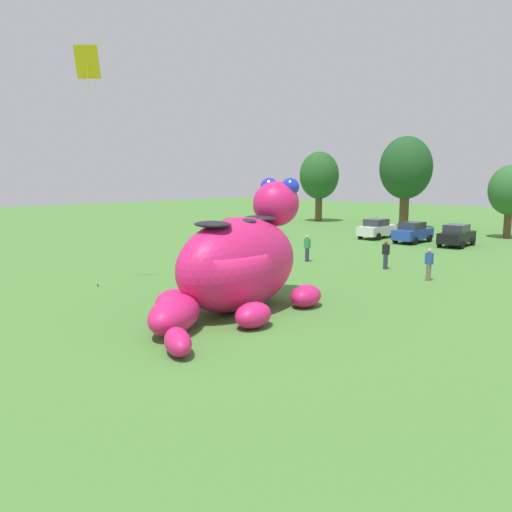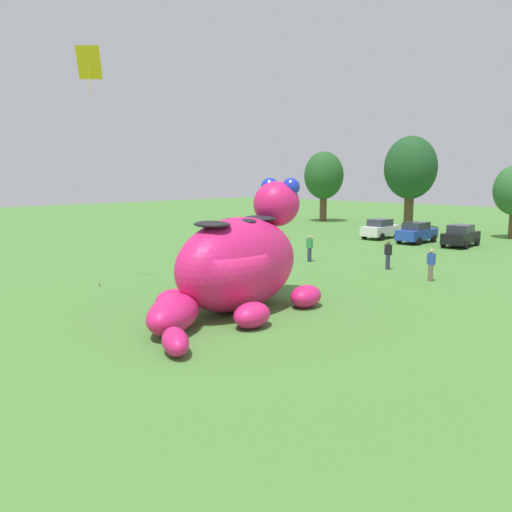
# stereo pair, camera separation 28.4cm
# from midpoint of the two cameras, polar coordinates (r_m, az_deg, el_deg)

# --- Properties ---
(ground_plane) EXTENTS (160.00, 160.00, 0.00)m
(ground_plane) POSITION_cam_midpoint_polar(r_m,az_deg,el_deg) (20.15, -2.93, -7.01)
(ground_plane) COLOR #4C8438
(giant_inflatable_creature) EXTENTS (6.74, 10.04, 5.39)m
(giant_inflatable_creature) POSITION_cam_midpoint_polar(r_m,az_deg,el_deg) (21.28, -2.25, -0.71)
(giant_inflatable_creature) COLOR #E01E6B
(giant_inflatable_creature) RESTS_ON ground
(car_white) EXTENTS (2.02, 4.14, 1.72)m
(car_white) POSITION_cam_midpoint_polar(r_m,az_deg,el_deg) (46.81, 12.92, 2.94)
(car_white) COLOR white
(car_white) RESTS_ON ground
(car_blue) EXTENTS (1.96, 4.11, 1.72)m
(car_blue) POSITION_cam_midpoint_polar(r_m,az_deg,el_deg) (44.56, 16.61, 2.51)
(car_blue) COLOR #2347B7
(car_blue) RESTS_ON ground
(car_black) EXTENTS (2.19, 4.22, 1.72)m
(car_black) POSITION_cam_midpoint_polar(r_m,az_deg,el_deg) (43.36, 20.94, 2.12)
(car_black) COLOR black
(car_black) RESTS_ON ground
(tree_far_left) EXTENTS (4.65, 4.65, 8.26)m
(tree_far_left) POSITION_cam_midpoint_polar(r_m,az_deg,el_deg) (62.96, 6.81, 8.71)
(tree_far_left) COLOR brown
(tree_far_left) RESTS_ON ground
(tree_left) EXTENTS (5.32, 5.32, 9.44)m
(tree_left) POSITION_cam_midpoint_polar(r_m,az_deg,el_deg) (56.13, 15.95, 9.21)
(tree_left) COLOR brown
(tree_left) RESTS_ON ground
(tree_mid_left) EXTENTS (3.59, 3.59, 6.38)m
(tree_mid_left) POSITION_cam_midpoint_polar(r_m,az_deg,el_deg) (50.45, 25.91, 6.46)
(tree_mid_left) COLOR brown
(tree_mid_left) RESTS_ON ground
(spectator_near_inflatable) EXTENTS (0.38, 0.26, 1.71)m
(spectator_near_inflatable) POSITION_cam_midpoint_polar(r_m,az_deg,el_deg) (28.70, 18.14, -0.92)
(spectator_near_inflatable) COLOR #726656
(spectator_near_inflatable) RESTS_ON ground
(spectator_mid_field) EXTENTS (0.38, 0.26, 1.71)m
(spectator_mid_field) POSITION_cam_midpoint_polar(r_m,az_deg,el_deg) (31.54, 13.77, 0.12)
(spectator_mid_field) COLOR #2D334C
(spectator_mid_field) RESTS_ON ground
(spectator_by_cars) EXTENTS (0.38, 0.26, 1.71)m
(spectator_by_cars) POSITION_cam_midpoint_polar(r_m,az_deg,el_deg) (33.50, 5.38, 0.84)
(spectator_by_cars) COLOR #2D334C
(spectator_by_cars) RESTS_ON ground
(spectator_wandering) EXTENTS (0.38, 0.26, 1.71)m
(spectator_wandering) POSITION_cam_midpoint_polar(r_m,az_deg,el_deg) (32.84, -3.54, 0.69)
(spectator_wandering) COLOR #726656
(spectator_wandering) RESTS_ON ground
(tethered_flying_kite) EXTENTS (1.13, 1.13, 11.44)m
(tethered_flying_kite) POSITION_cam_midpoint_polar(r_m,az_deg,el_deg) (27.05, -18.29, 19.09)
(tethered_flying_kite) COLOR brown
(tethered_flying_kite) RESTS_ON ground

